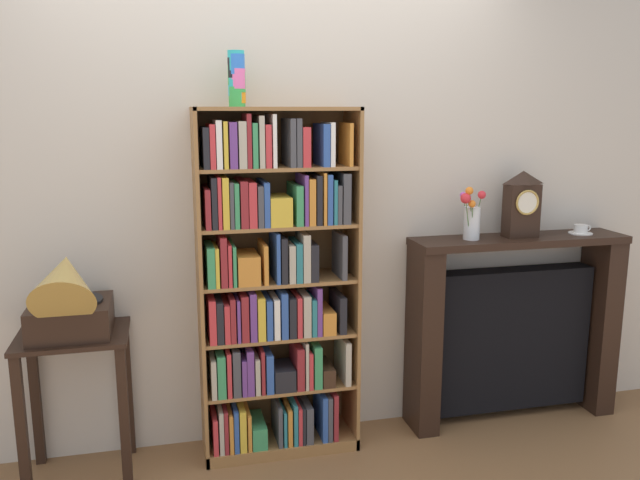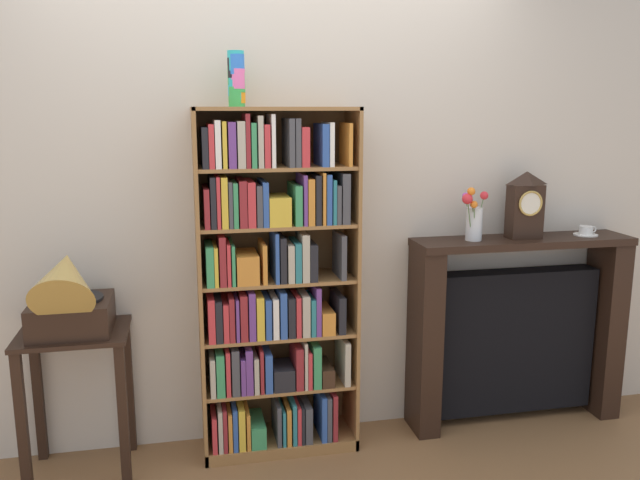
{
  "view_description": "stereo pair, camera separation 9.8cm",
  "coord_description": "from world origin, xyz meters",
  "px_view_note": "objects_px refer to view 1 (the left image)",
  "views": [
    {
      "loc": [
        -0.54,
        -3.04,
        1.75
      ],
      "look_at": [
        0.22,
        0.08,
        1.1
      ],
      "focal_mm": 36.51,
      "sensor_mm": 36.0,
      "label": 1
    },
    {
      "loc": [
        -0.45,
        -3.06,
        1.75
      ],
      "look_at": [
        0.22,
        0.08,
        1.1
      ],
      "focal_mm": 36.51,
      "sensor_mm": 36.0,
      "label": 2
    }
  ],
  "objects_px": {
    "flower_vase": "(471,217)",
    "bookshelf": "(273,292)",
    "side_table_left": "(76,376)",
    "cup_stack": "(237,79)",
    "fireplace_mantel": "(512,329)",
    "teacup_with_saucer": "(581,230)",
    "mantel_clock": "(522,204)",
    "gramophone": "(68,298)"
  },
  "relations": [
    {
      "from": "flower_vase",
      "to": "bookshelf",
      "type": "bearing_deg",
      "value": -179.3
    },
    {
      "from": "side_table_left",
      "to": "flower_vase",
      "type": "bearing_deg",
      "value": 1.62
    },
    {
      "from": "bookshelf",
      "to": "side_table_left",
      "type": "distance_m",
      "value": 1.01
    },
    {
      "from": "flower_vase",
      "to": "cup_stack",
      "type": "bearing_deg",
      "value": -179.82
    },
    {
      "from": "bookshelf",
      "to": "flower_vase",
      "type": "relative_size",
      "value": 6.03
    },
    {
      "from": "fireplace_mantel",
      "to": "teacup_with_saucer",
      "type": "bearing_deg",
      "value": -3.71
    },
    {
      "from": "bookshelf",
      "to": "side_table_left",
      "type": "bearing_deg",
      "value": -177.36
    },
    {
      "from": "teacup_with_saucer",
      "to": "mantel_clock",
      "type": "bearing_deg",
      "value": -179.61
    },
    {
      "from": "side_table_left",
      "to": "gramophone",
      "type": "relative_size",
      "value": 1.5
    },
    {
      "from": "bookshelf",
      "to": "side_table_left",
      "type": "xyz_separation_m",
      "value": [
        -0.95,
        -0.04,
        -0.33
      ]
    },
    {
      "from": "cup_stack",
      "to": "teacup_with_saucer",
      "type": "relative_size",
      "value": 1.94
    },
    {
      "from": "bookshelf",
      "to": "flower_vase",
      "type": "distance_m",
      "value": 1.13
    },
    {
      "from": "side_table_left",
      "to": "teacup_with_saucer",
      "type": "height_order",
      "value": "teacup_with_saucer"
    },
    {
      "from": "side_table_left",
      "to": "gramophone",
      "type": "bearing_deg",
      "value": -90.0
    },
    {
      "from": "cup_stack",
      "to": "teacup_with_saucer",
      "type": "distance_m",
      "value": 2.07
    },
    {
      "from": "flower_vase",
      "to": "teacup_with_saucer",
      "type": "xyz_separation_m",
      "value": [
        0.68,
        0.01,
        -0.1
      ]
    },
    {
      "from": "side_table_left",
      "to": "fireplace_mantel",
      "type": "distance_m",
      "value": 2.33
    },
    {
      "from": "gramophone",
      "to": "teacup_with_saucer",
      "type": "relative_size",
      "value": 3.68
    },
    {
      "from": "bookshelf",
      "to": "gramophone",
      "type": "bearing_deg",
      "value": -173.87
    },
    {
      "from": "side_table_left",
      "to": "gramophone",
      "type": "distance_m",
      "value": 0.4
    },
    {
      "from": "side_table_left",
      "to": "flower_vase",
      "type": "distance_m",
      "value": 2.14
    },
    {
      "from": "fireplace_mantel",
      "to": "mantel_clock",
      "type": "xyz_separation_m",
      "value": [
        -0.0,
        -0.03,
        0.72
      ]
    },
    {
      "from": "gramophone",
      "to": "teacup_with_saucer",
      "type": "xyz_separation_m",
      "value": [
        2.71,
        0.12,
        0.17
      ]
    },
    {
      "from": "side_table_left",
      "to": "flower_vase",
      "type": "height_order",
      "value": "flower_vase"
    },
    {
      "from": "gramophone",
      "to": "mantel_clock",
      "type": "height_order",
      "value": "mantel_clock"
    },
    {
      "from": "mantel_clock",
      "to": "side_table_left",
      "type": "bearing_deg",
      "value": -178.45
    },
    {
      "from": "cup_stack",
      "to": "mantel_clock",
      "type": "height_order",
      "value": "cup_stack"
    },
    {
      "from": "gramophone",
      "to": "fireplace_mantel",
      "type": "distance_m",
      "value": 2.37
    },
    {
      "from": "bookshelf",
      "to": "mantel_clock",
      "type": "height_order",
      "value": "bookshelf"
    },
    {
      "from": "gramophone",
      "to": "flower_vase",
      "type": "relative_size",
      "value": 1.66
    },
    {
      "from": "cup_stack",
      "to": "gramophone",
      "type": "height_order",
      "value": "cup_stack"
    },
    {
      "from": "gramophone",
      "to": "fireplace_mantel",
      "type": "xyz_separation_m",
      "value": [
        2.33,
        0.15,
        -0.39
      ]
    },
    {
      "from": "cup_stack",
      "to": "teacup_with_saucer",
      "type": "bearing_deg",
      "value": 0.37
    },
    {
      "from": "bookshelf",
      "to": "teacup_with_saucer",
      "type": "xyz_separation_m",
      "value": [
        1.75,
        0.02,
        0.23
      ]
    },
    {
      "from": "bookshelf",
      "to": "side_table_left",
      "type": "relative_size",
      "value": 2.43
    },
    {
      "from": "cup_stack",
      "to": "flower_vase",
      "type": "bearing_deg",
      "value": 0.18
    },
    {
      "from": "cup_stack",
      "to": "flower_vase",
      "type": "xyz_separation_m",
      "value": [
        1.23,
        0.0,
        -0.7
      ]
    },
    {
      "from": "side_table_left",
      "to": "mantel_clock",
      "type": "bearing_deg",
      "value": 1.55
    },
    {
      "from": "side_table_left",
      "to": "fireplace_mantel",
      "type": "bearing_deg",
      "value": 2.22
    },
    {
      "from": "bookshelf",
      "to": "teacup_with_saucer",
      "type": "relative_size",
      "value": 13.39
    },
    {
      "from": "bookshelf",
      "to": "teacup_with_saucer",
      "type": "distance_m",
      "value": 1.77
    },
    {
      "from": "cup_stack",
      "to": "side_table_left",
      "type": "relative_size",
      "value": 0.35
    }
  ]
}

